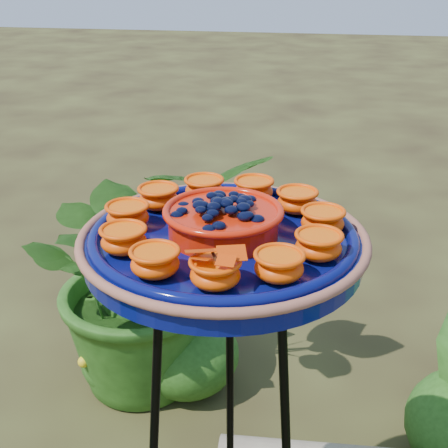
# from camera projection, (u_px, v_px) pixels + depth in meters

# --- Properties ---
(tripod_stand) EXTENTS (0.36, 0.37, 0.92)m
(tripod_stand) POSITION_uv_depth(u_px,v_px,m) (223.00, 424.00, 1.22)
(tripod_stand) COLOR black
(tripod_stand) RESTS_ON ground
(feeder_dish) EXTENTS (0.50, 0.50, 0.11)m
(feeder_dish) POSITION_uv_depth(u_px,v_px,m) (223.00, 237.00, 1.05)
(feeder_dish) COLOR #060C51
(feeder_dish) RESTS_ON tripod_stand
(shrub_back_left) EXTENTS (1.03, 1.01, 0.87)m
(shrub_back_left) POSITION_uv_depth(u_px,v_px,m) (144.00, 268.00, 2.07)
(shrub_back_left) COLOR #224B14
(shrub_back_left) RESTS_ON ground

